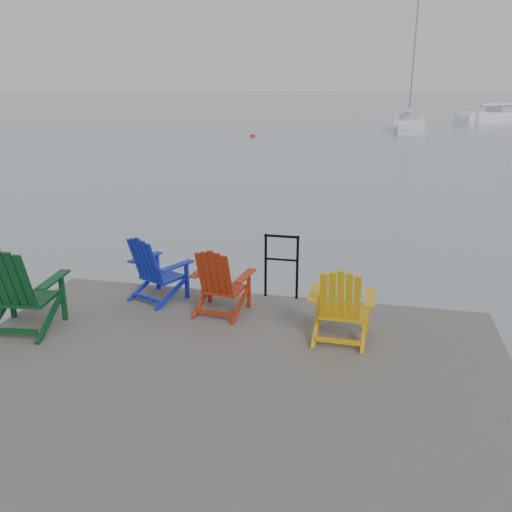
% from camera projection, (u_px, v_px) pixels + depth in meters
% --- Properties ---
extents(ground, '(400.00, 400.00, 0.00)m').
position_uv_depth(ground, '(213.00, 430.00, 5.48)').
color(ground, slate).
rests_on(ground, ground).
extents(dock, '(6.00, 5.00, 1.40)m').
position_uv_depth(dock, '(212.00, 400.00, 5.38)').
color(dock, '#2C2927').
rests_on(dock, ground).
extents(handrail, '(0.48, 0.04, 0.90)m').
position_uv_depth(handrail, '(281.00, 260.00, 7.39)').
color(handrail, black).
rests_on(handrail, dock).
extents(chair_green, '(0.93, 0.88, 1.09)m').
position_uv_depth(chair_green, '(19.00, 288.00, 6.37)').
color(chair_green, '#0A3718').
rests_on(chair_green, dock).
extents(chair_blue, '(0.89, 0.86, 0.92)m').
position_uv_depth(chair_blue, '(155.00, 268.00, 7.33)').
color(chair_blue, '#0F1EA3').
rests_on(chair_blue, dock).
extents(chair_red, '(0.77, 0.72, 0.90)m').
position_uv_depth(chair_red, '(220.00, 280.00, 6.89)').
color(chair_red, '#95220B').
rests_on(chair_red, dock).
extents(chair_yellow, '(0.75, 0.69, 0.93)m').
position_uv_depth(chair_yellow, '(341.00, 303.00, 6.14)').
color(chair_yellow, '#D1960B').
rests_on(chair_yellow, dock).
extents(sailboat_near, '(2.28, 7.94, 10.95)m').
position_uv_depth(sailboat_near, '(408.00, 125.00, 39.71)').
color(sailboat_near, silver).
rests_on(sailboat_near, ground).
extents(sailboat_mid, '(9.50, 8.14, 13.58)m').
position_uv_depth(sailboat_mid, '(509.00, 117.00, 48.78)').
color(sailboat_mid, white).
rests_on(sailboat_mid, ground).
extents(buoy_b, '(0.36, 0.36, 0.36)m').
position_uv_depth(buoy_b, '(253.00, 137.00, 34.63)').
color(buoy_b, '#BB120B').
rests_on(buoy_b, ground).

